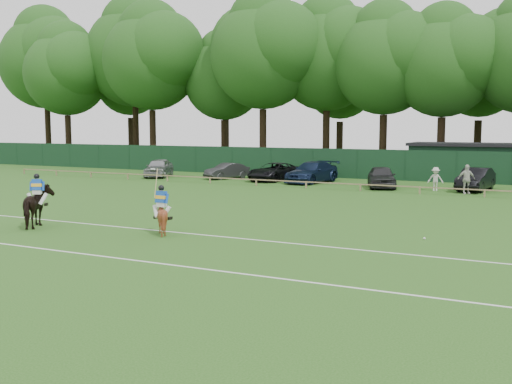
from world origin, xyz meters
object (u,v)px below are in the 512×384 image
Objects in this scene: sedan_grey at (227,171)px; spectator_mid at (466,179)px; suv_black at (274,172)px; utility_shed at (462,161)px; sedan_silver at (159,168)px; sedan_navy at (312,172)px; hatch_grey at (381,177)px; spectator_left at (435,179)px; polo_ball at (424,238)px; horse_chestnut at (162,217)px; estate_black at (475,179)px; horse_dark at (38,206)px.

sedan_grey is 19.73m from spectator_mid.
utility_shed is (13.50, 7.76, 0.81)m from suv_black.
utility_shed is at bearing -2.04° from sedan_silver.
sedan_navy reaches higher than suv_black.
sedan_grey is 7.64m from sedan_navy.
spectator_left is at bearing -24.68° from hatch_grey.
utility_shed is at bearing 94.90° from polo_ball.
horse_chestnut is 0.31× the size of hatch_grey.
sedan_navy is at bearing -174.64° from estate_black.
horse_chestnut is 32.47m from utility_shed.
sedan_silver is 1.18× the size of sedan_grey.
horse_chestnut is 0.89× the size of spectator_left.
horse_chestnut is 0.31× the size of sedan_silver.
sedan_grey is at bearing -111.64° from horse_dark.
suv_black is 25.67m from polo_ball.
spectator_left is 18.54m from polo_ball.
sedan_silver is 2.91× the size of spectator_left.
spectator_left reaches higher than polo_ball.
sedan_navy reaches higher than spectator_left.
sedan_silver is (-10.57, 23.66, -0.13)m from horse_dark.
sedan_navy is at bearing -82.23° from horse_chestnut.
spectator_left is at bearing -24.05° from sedan_silver.
spectator_left reaches higher than hatch_grey.
horse_dark is 24.99m from sedan_navy.
utility_shed is (24.00, 8.99, 0.73)m from sedan_silver.
suv_black is 1.10× the size of estate_black.
spectator_mid is (-0.29, -2.40, 0.19)m from estate_black.
horse_dark reaches higher than hatch_grey.
spectator_mid reaches higher than sedan_grey.
hatch_grey is 6.19m from spectator_mid.
sedan_silver is 23.57m from spectator_left.
horse_dark is 0.48× the size of hatch_grey.
sedan_grey is 0.86× the size of hatch_grey.
sedan_silver is 0.84× the size of sedan_navy.
hatch_grey is (5.88, -1.34, -0.03)m from sedan_navy.
horse_chestnut is at bearing -159.84° from polo_ball.
utility_shed is at bearing 110.91° from estate_black.
polo_ball is at bearing -21.55° from sedan_grey.
hatch_grey is (13.53, -1.30, 0.13)m from sedan_grey.
sedan_navy is (3.32, -0.11, 0.09)m from suv_black.
sedan_silver reaches higher than hatch_grey.
hatch_grey is at bearing 0.57° from suv_black.
sedan_silver is at bearing 150.02° from spectator_mid.
horse_dark is at bearing -56.80° from sedan_grey.
spectator_left is at bearing -151.12° from horse_dark.
sedan_silver reaches higher than estate_black.
estate_black is at bearing 16.44° from spectator_left.
horse_chestnut is at bearing -74.81° from sedan_navy.
polo_ball is (26.39, -18.92, -0.76)m from sedan_silver.
spectator_mid reaches higher than polo_ball.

